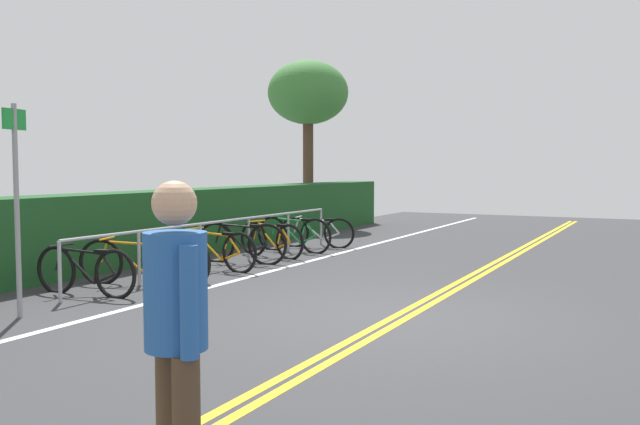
{
  "coord_description": "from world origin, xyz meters",
  "views": [
    {
      "loc": [
        -7.37,
        -2.77,
        1.76
      ],
      "look_at": [
        1.96,
        2.09,
        1.05
      ],
      "focal_mm": 37.95,
      "sensor_mm": 36.0,
      "label": 1
    }
  ],
  "objects_px": {
    "bicycle_0": "(85,271)",
    "sign_post_near": "(16,191)",
    "bicycle_5": "(271,240)",
    "bicycle_7": "(317,232)",
    "bicycle_4": "(241,243)",
    "bicycle_2": "(179,258)",
    "bike_rack": "(226,231)",
    "tree_mid": "(308,95)",
    "bicycle_3": "(214,250)",
    "pedestrian": "(176,323)",
    "bicycle_1": "(134,262)",
    "bicycle_6": "(294,234)"
  },
  "relations": [
    {
      "from": "bicycle_4",
      "to": "bicycle_3",
      "type": "bearing_deg",
      "value": -176.82
    },
    {
      "from": "bicycle_7",
      "to": "pedestrian",
      "type": "bearing_deg",
      "value": -155.81
    },
    {
      "from": "bike_rack",
      "to": "bicycle_6",
      "type": "bearing_deg",
      "value": -1.86
    },
    {
      "from": "bicycle_5",
      "to": "tree_mid",
      "type": "xyz_separation_m",
      "value": [
        6.64,
        2.78,
        3.56
      ]
    },
    {
      "from": "bicycle_0",
      "to": "pedestrian",
      "type": "distance_m",
      "value": 6.36
    },
    {
      "from": "tree_mid",
      "to": "bicycle_5",
      "type": "bearing_deg",
      "value": -157.24
    },
    {
      "from": "bicycle_1",
      "to": "pedestrian",
      "type": "xyz_separation_m",
      "value": [
        -4.95,
        -4.89,
        0.64
      ]
    },
    {
      "from": "bicycle_5",
      "to": "bicycle_7",
      "type": "distance_m",
      "value": 1.81
    },
    {
      "from": "bicycle_1",
      "to": "sign_post_near",
      "type": "height_order",
      "value": "sign_post_near"
    },
    {
      "from": "bike_rack",
      "to": "bicycle_0",
      "type": "xyz_separation_m",
      "value": [
        -3.15,
        0.11,
        -0.29
      ]
    },
    {
      "from": "bicycle_1",
      "to": "bicycle_4",
      "type": "distance_m",
      "value": 2.6
    },
    {
      "from": "bicycle_5",
      "to": "pedestrian",
      "type": "relative_size",
      "value": 0.97
    },
    {
      "from": "bike_rack",
      "to": "bicycle_6",
      "type": "height_order",
      "value": "bike_rack"
    },
    {
      "from": "bicycle_1",
      "to": "tree_mid",
      "type": "xyz_separation_m",
      "value": [
        10.2,
        2.58,
        3.55
      ]
    },
    {
      "from": "bicycle_2",
      "to": "sign_post_near",
      "type": "height_order",
      "value": "sign_post_near"
    },
    {
      "from": "bicycle_0",
      "to": "bicycle_5",
      "type": "distance_m",
      "value": 4.52
    },
    {
      "from": "bicycle_5",
      "to": "bicycle_6",
      "type": "relative_size",
      "value": 0.91
    },
    {
      "from": "bicycle_6",
      "to": "pedestrian",
      "type": "distance_m",
      "value": 10.57
    },
    {
      "from": "bicycle_2",
      "to": "bicycle_5",
      "type": "relative_size",
      "value": 0.96
    },
    {
      "from": "bicycle_4",
      "to": "pedestrian",
      "type": "relative_size",
      "value": 1.06
    },
    {
      "from": "bicycle_4",
      "to": "bicycle_5",
      "type": "height_order",
      "value": "bicycle_4"
    },
    {
      "from": "bicycle_2",
      "to": "pedestrian",
      "type": "height_order",
      "value": "pedestrian"
    },
    {
      "from": "bicycle_1",
      "to": "bike_rack",
      "type": "bearing_deg",
      "value": -2.83
    },
    {
      "from": "tree_mid",
      "to": "bicycle_6",
      "type": "bearing_deg",
      "value": -154.23
    },
    {
      "from": "bicycle_4",
      "to": "bicycle_7",
      "type": "bearing_deg",
      "value": -1.75
    },
    {
      "from": "bicycle_5",
      "to": "bicycle_0",
      "type": "bearing_deg",
      "value": 177.35
    },
    {
      "from": "bicycle_1",
      "to": "bicycle_6",
      "type": "relative_size",
      "value": 0.93
    },
    {
      "from": "bicycle_4",
      "to": "bicycle_0",
      "type": "bearing_deg",
      "value": 177.28
    },
    {
      "from": "bicycle_0",
      "to": "sign_post_near",
      "type": "bearing_deg",
      "value": -164.7
    },
    {
      "from": "bicycle_3",
      "to": "tree_mid",
      "type": "distance_m",
      "value": 9.63
    },
    {
      "from": "bicycle_7",
      "to": "pedestrian",
      "type": "distance_m",
      "value": 11.34
    },
    {
      "from": "bicycle_5",
      "to": "bicycle_7",
      "type": "relative_size",
      "value": 0.99
    },
    {
      "from": "bicycle_3",
      "to": "bicycle_0",
      "type": "bearing_deg",
      "value": 175.31
    },
    {
      "from": "bicycle_4",
      "to": "sign_post_near",
      "type": "height_order",
      "value": "sign_post_near"
    },
    {
      "from": "bike_rack",
      "to": "bicycle_3",
      "type": "height_order",
      "value": "bike_rack"
    },
    {
      "from": "bicycle_1",
      "to": "bicycle_7",
      "type": "height_order",
      "value": "bicycle_1"
    },
    {
      "from": "bike_rack",
      "to": "tree_mid",
      "type": "xyz_separation_m",
      "value": [
        8.01,
        2.68,
        3.28
      ]
    },
    {
      "from": "bicycle_4",
      "to": "bicycle_2",
      "type": "bearing_deg",
      "value": -178.14
    },
    {
      "from": "bicycle_2",
      "to": "pedestrian",
      "type": "bearing_deg",
      "value": -140.78
    },
    {
      "from": "sign_post_near",
      "to": "bicycle_3",
      "type": "bearing_deg",
      "value": 2.17
    },
    {
      "from": "bike_rack",
      "to": "bicycle_1",
      "type": "relative_size",
      "value": 4.39
    },
    {
      "from": "bicycle_6",
      "to": "tree_mid",
      "type": "xyz_separation_m",
      "value": [
        5.71,
        2.76,
        3.53
      ]
    },
    {
      "from": "bicycle_7",
      "to": "bicycle_0",
      "type": "bearing_deg",
      "value": 177.7
    },
    {
      "from": "bicycle_0",
      "to": "pedestrian",
      "type": "relative_size",
      "value": 1.02
    },
    {
      "from": "tree_mid",
      "to": "bicycle_1",
      "type": "bearing_deg",
      "value": -165.84
    },
    {
      "from": "bike_rack",
      "to": "bicycle_0",
      "type": "relative_size",
      "value": 4.29
    },
    {
      "from": "bicycle_6",
      "to": "bicycle_3",
      "type": "bearing_deg",
      "value": -179.29
    },
    {
      "from": "pedestrian",
      "to": "bicycle_2",
      "type": "bearing_deg",
      "value": 39.22
    },
    {
      "from": "bicycle_3",
      "to": "sign_post_near",
      "type": "bearing_deg",
      "value": -177.83
    },
    {
      "from": "bicycle_2",
      "to": "tree_mid",
      "type": "distance_m",
      "value": 10.48
    }
  ]
}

